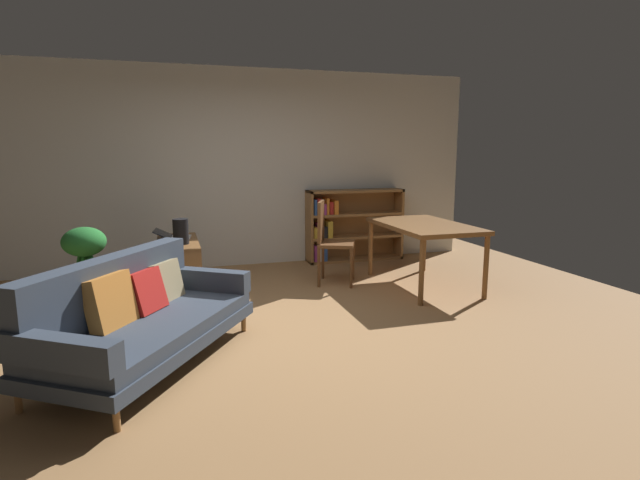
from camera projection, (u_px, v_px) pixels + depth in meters
name	position (u px, v px, depth m)	size (l,w,h in m)	color
ground_plane	(283.00, 327.00, 4.61)	(8.16, 8.16, 0.00)	#A87A4C
back_wall_panel	(238.00, 169.00, 6.91)	(6.80, 0.10, 2.70)	silver
fabric_couch	(138.00, 315.00, 3.78)	(1.73, 2.01, 0.81)	olive
media_console	(179.00, 268.00, 5.62)	(0.44, 1.08, 0.61)	brown
open_laptop	(174.00, 236.00, 5.70)	(0.44, 0.37, 0.11)	silver
desk_speaker	(181.00, 231.00, 5.35)	(0.16, 0.16, 0.27)	black
potted_floor_plant	(85.00, 257.00, 5.24)	(0.44, 0.47, 0.82)	brown
dining_table	(424.00, 230.00, 5.88)	(0.88, 1.46, 0.75)	brown
dining_chair_near	(330.00, 238.00, 6.04)	(0.56, 0.57, 1.00)	brown
bookshelf	(348.00, 225.00, 7.34)	(1.43, 0.32, 1.04)	olive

